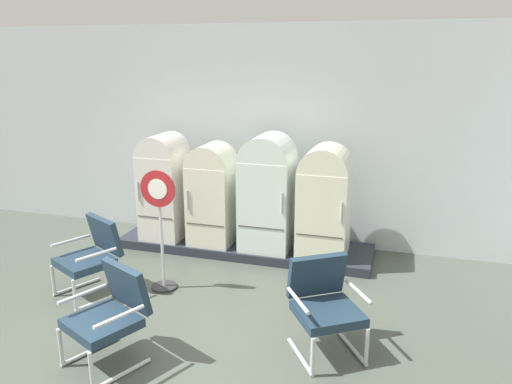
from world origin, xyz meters
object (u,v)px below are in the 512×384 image
(armchair_left, at_px, (91,253))
(sign_stand, at_px, (161,233))
(refrigerator_3, at_px, (325,198))
(armchair_right, at_px, (324,301))
(refrigerator_1, at_px, (212,191))
(refrigerator_2, at_px, (268,189))
(armchair_center, at_px, (110,312))
(refrigerator_0, at_px, (164,183))

(armchair_left, distance_m, sign_stand, 0.86)
(sign_stand, bearing_deg, armchair_left, -155.27)
(refrigerator_3, relative_size, armchair_right, 1.63)
(refrigerator_1, bearing_deg, refrigerator_3, 1.56)
(refrigerator_2, xyz_separation_m, armchair_center, (-0.72, -2.87, -0.48))
(refrigerator_0, bearing_deg, armchair_right, -37.42)
(refrigerator_3, xyz_separation_m, sign_stand, (-1.75, -1.38, -0.20))
(refrigerator_0, relative_size, armchair_right, 1.68)
(refrigerator_3, height_order, sign_stand, refrigerator_3)
(refrigerator_3, xyz_separation_m, armchair_left, (-2.51, -1.73, -0.42))
(refrigerator_1, bearing_deg, refrigerator_0, 177.36)
(refrigerator_0, distance_m, armchair_right, 3.48)
(refrigerator_2, height_order, sign_stand, refrigerator_2)
(refrigerator_0, distance_m, refrigerator_3, 2.39)
(refrigerator_1, height_order, refrigerator_3, refrigerator_3)
(armchair_left, xyz_separation_m, armchair_right, (2.86, -0.38, 0.00))
(armchair_right, height_order, armchair_center, same)
(armchair_left, height_order, sign_stand, sign_stand)
(refrigerator_1, relative_size, refrigerator_2, 0.90)
(armchair_center, bearing_deg, armchair_right, 22.18)
(refrigerator_2, xyz_separation_m, armchair_right, (1.15, -2.11, -0.48))
(refrigerator_0, xyz_separation_m, refrigerator_2, (1.59, 0.01, 0.03))
(refrigerator_0, height_order, armchair_center, refrigerator_0)
(armchair_center, distance_m, sign_stand, 1.52)
(refrigerator_0, relative_size, armchair_center, 1.68)
(refrigerator_1, xyz_separation_m, refrigerator_2, (0.82, 0.04, 0.09))
(refrigerator_2, height_order, refrigerator_3, refrigerator_2)
(refrigerator_0, relative_size, sign_stand, 1.03)
(armchair_left, bearing_deg, armchair_right, -7.52)
(armchair_left, relative_size, sign_stand, 0.62)
(armchair_right, bearing_deg, refrigerator_0, 142.58)
(refrigerator_2, bearing_deg, sign_stand, -124.64)
(sign_stand, bearing_deg, armchair_center, -81.04)
(refrigerator_2, bearing_deg, refrigerator_3, -0.06)
(refrigerator_1, relative_size, armchair_center, 1.58)
(refrigerator_3, bearing_deg, armchair_left, -145.42)
(refrigerator_2, xyz_separation_m, sign_stand, (-0.96, -1.38, -0.26))
(armchair_right, distance_m, sign_stand, 2.24)
(sign_stand, bearing_deg, armchair_right, -18.98)
(refrigerator_0, bearing_deg, sign_stand, -65.11)
(refrigerator_3, xyz_separation_m, armchair_right, (0.35, -2.11, -0.42))
(refrigerator_0, height_order, refrigerator_2, refrigerator_2)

